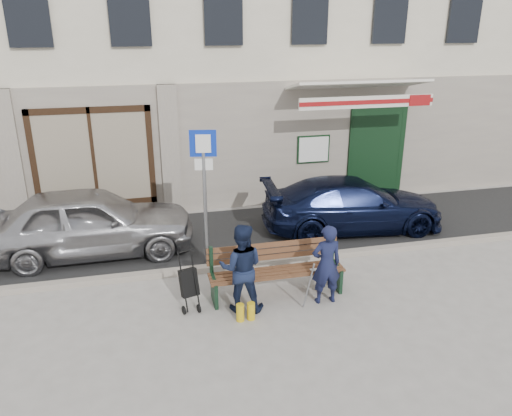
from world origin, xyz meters
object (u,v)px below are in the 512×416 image
object	(u,v)px
bench	(274,272)
woman	(241,268)
car_navy	(353,204)
man	(326,264)
car_silver	(90,222)
stroller	(189,284)
parking_sign	(204,176)

from	to	relation	value
bench	woman	xyz separation A→B (m)	(-0.65, -0.31, 0.31)
car_navy	man	bearing A→B (deg)	153.28
car_silver	stroller	bearing A→B (deg)	-146.24
car_silver	stroller	size ratio (longest dim) A/B	4.16
parking_sign	man	distance (m)	2.86
parking_sign	bench	world-z (taller)	parking_sign
bench	stroller	bearing A→B (deg)	-177.36
car_navy	car_silver	bearing A→B (deg)	94.50
car_silver	man	xyz separation A→B (m)	(4.04, -2.94, 0.00)
car_silver	parking_sign	xyz separation A→B (m)	(2.27, -0.99, 1.11)
bench	stroller	distance (m)	1.51
car_silver	parking_sign	world-z (taller)	parking_sign
car_navy	bench	size ratio (longest dim) A/B	1.74
man	car_silver	bearing A→B (deg)	-35.81
woman	stroller	distance (m)	0.94
stroller	car_silver	bearing A→B (deg)	108.39
woman	parking_sign	bearing A→B (deg)	-65.44
stroller	bench	bearing A→B (deg)	-12.94
man	woman	distance (m)	1.46
bench	stroller	world-z (taller)	stroller
car_navy	parking_sign	distance (m)	3.88
woman	man	bearing A→B (deg)	-169.85
parking_sign	stroller	bearing A→B (deg)	-97.55
car_silver	bench	xyz separation A→B (m)	(3.25, -2.51, -0.26)
car_silver	parking_sign	size ratio (longest dim) A/B	1.55
car_navy	stroller	bearing A→B (deg)	126.84
car_silver	bench	bearing A→B (deg)	-127.98
car_silver	stroller	xyz separation A→B (m)	(1.74, -2.58, -0.27)
woman	car_silver	bearing A→B (deg)	-32.83
bench	woman	size ratio (longest dim) A/B	1.56
car_silver	woman	size ratio (longest dim) A/B	2.73
parking_sign	man	world-z (taller)	parking_sign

